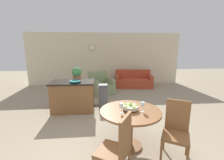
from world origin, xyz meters
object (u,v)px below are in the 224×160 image
object	(u,v)px
wine_glass_left	(121,106)
couch	(133,81)
teal_bowl	(75,81)
wine_glass_right	(143,105)
kitchen_island	(73,96)
dining_table	(130,119)
potted_plant	(77,74)
dining_chair_near_right	(176,128)
trash_bin	(103,96)
fruit_bowl	(130,107)
dining_chair_near_left	(118,147)
armchair	(101,86)

from	to	relation	value
wine_glass_left	couch	distance (m)	5.04
teal_bowl	couch	world-z (taller)	teal_bowl
wine_glass_right	kitchen_island	world-z (taller)	wine_glass_right
dining_table	kitchen_island	bearing A→B (deg)	125.03
wine_glass_right	potted_plant	xyz separation A→B (m)	(-1.45, 2.23, 0.23)
wine_glass_left	potted_plant	bearing A→B (deg)	115.16
dining_chair_near_right	potted_plant	distance (m)	3.21
wine_glass_left	trash_bin	world-z (taller)	wine_glass_left
fruit_bowl	teal_bowl	xyz separation A→B (m)	(-1.24, 1.75, 0.14)
dining_chair_near_left	dining_table	bearing A→B (deg)	6.00
wine_glass_right	armchair	distance (m)	3.91
dining_table	dining_chair_near_right	distance (m)	0.80
kitchen_island	potted_plant	bearing A→B (deg)	65.84
dining_chair_near_right	couch	distance (m)	5.05
dining_chair_near_right	kitchen_island	size ratio (longest dim) A/B	0.78
fruit_bowl	armchair	xyz separation A→B (m)	(-0.47, 3.71, -0.50)
dining_table	dining_chair_near_right	world-z (taller)	dining_chair_near_right
wine_glass_right	couch	size ratio (longest dim) A/B	0.10
potted_plant	trash_bin	bearing A→B (deg)	1.50
dining_chair_near_right	trash_bin	xyz separation A→B (m)	(-1.16, 2.49, -0.17)
kitchen_island	teal_bowl	size ratio (longest dim) A/B	4.03
dining_table	wine_glass_right	world-z (taller)	wine_glass_right
fruit_bowl	couch	size ratio (longest dim) A/B	0.16
dining_table	wine_glass_left	xyz separation A→B (m)	(-0.19, -0.12, 0.30)
dining_chair_near_left	potted_plant	xyz separation A→B (m)	(-0.92, 2.87, 0.58)
dining_chair_near_left	wine_glass_right	distance (m)	0.90
teal_bowl	couch	size ratio (longest dim) A/B	0.17
dining_chair_near_right	armchair	size ratio (longest dim) A/B	0.83
trash_bin	potted_plant	bearing A→B (deg)	-178.50
dining_chair_near_left	wine_glass_right	world-z (taller)	dining_chair_near_left
trash_bin	dining_chair_near_right	bearing A→B (deg)	-65.00
kitchen_island	couch	world-z (taller)	kitchen_island
trash_bin	armchair	bearing A→B (deg)	91.43
dining_chair_near_right	armchair	world-z (taller)	dining_chair_near_right
dining_chair_near_right	wine_glass_right	distance (m)	0.67
dining_table	armchair	size ratio (longest dim) A/B	0.93
couch	dining_chair_near_right	bearing A→B (deg)	-88.93
potted_plant	couch	distance (m)	3.62
trash_bin	couch	bearing A→B (deg)	57.77
dining_chair_near_left	teal_bowl	world-z (taller)	dining_chair_near_left
dining_chair_near_left	wine_glass_right	xyz separation A→B (m)	(0.53, 0.64, 0.35)
teal_bowl	wine_glass_right	bearing A→B (deg)	-51.80
wine_glass_right	trash_bin	bearing A→B (deg)	105.78
wine_glass_left	trash_bin	xyz separation A→B (m)	(-0.25, 2.28, -0.52)
fruit_bowl	potted_plant	world-z (taller)	potted_plant
dining_table	couch	distance (m)	4.85
wine_glass_right	teal_bowl	xyz separation A→B (m)	(-1.45, 1.84, 0.07)
armchair	dining_table	bearing A→B (deg)	-108.75
dining_chair_near_right	fruit_bowl	world-z (taller)	dining_chair_near_right
kitchen_island	potted_plant	world-z (taller)	potted_plant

